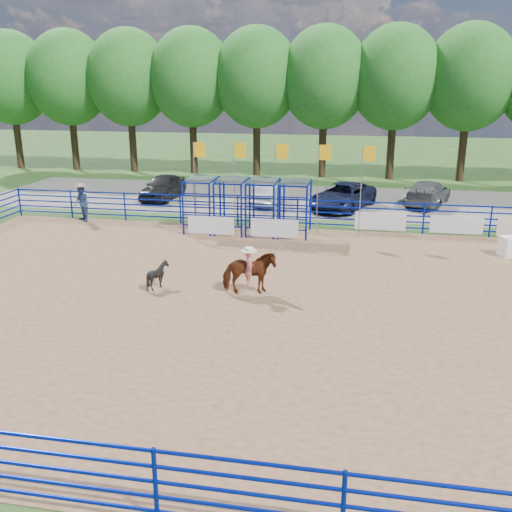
{
  "coord_description": "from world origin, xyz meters",
  "views": [
    {
      "loc": [
        3.0,
        -17.25,
        7.06
      ],
      "look_at": [
        -0.4,
        1.0,
        1.3
      ],
      "focal_mm": 40.0,
      "sensor_mm": 36.0,
      "label": 1
    }
  ],
  "objects_px": {
    "horse_and_rider": "(249,271)",
    "car_d": "(428,193)",
    "car_a": "(163,187)",
    "calf": "(158,275)",
    "car_c": "(343,196)",
    "spectator_cowboy": "(81,203)",
    "car_b": "(269,195)"
  },
  "relations": [
    {
      "from": "spectator_cowboy",
      "to": "car_a",
      "type": "distance_m",
      "value": 6.73
    },
    {
      "from": "spectator_cowboy",
      "to": "car_d",
      "type": "relative_size",
      "value": 0.4
    },
    {
      "from": "car_a",
      "to": "car_c",
      "type": "bearing_deg",
      "value": -0.94
    },
    {
      "from": "car_d",
      "to": "car_b",
      "type": "bearing_deg",
      "value": 28.0
    },
    {
      "from": "calf",
      "to": "car_a",
      "type": "xyz_separation_m",
      "value": [
        -5.11,
        15.1,
        0.26
      ]
    },
    {
      "from": "car_d",
      "to": "spectator_cowboy",
      "type": "bearing_deg",
      "value": 39.75
    },
    {
      "from": "car_b",
      "to": "horse_and_rider",
      "type": "bearing_deg",
      "value": 103.26
    },
    {
      "from": "calf",
      "to": "horse_and_rider",
      "type": "bearing_deg",
      "value": -112.66
    },
    {
      "from": "car_c",
      "to": "car_d",
      "type": "relative_size",
      "value": 1.07
    },
    {
      "from": "horse_and_rider",
      "to": "car_a",
      "type": "xyz_separation_m",
      "value": [
        -8.38,
        15.08,
        -0.1
      ]
    },
    {
      "from": "car_b",
      "to": "car_d",
      "type": "xyz_separation_m",
      "value": [
        9.11,
        1.77,
        0.09
      ]
    },
    {
      "from": "horse_and_rider",
      "to": "car_d",
      "type": "bearing_deg",
      "value": 65.37
    },
    {
      "from": "car_c",
      "to": "spectator_cowboy",
      "type": "bearing_deg",
      "value": -136.55
    },
    {
      "from": "horse_and_rider",
      "to": "car_a",
      "type": "distance_m",
      "value": 17.25
    },
    {
      "from": "calf",
      "to": "car_d",
      "type": "height_order",
      "value": "car_d"
    },
    {
      "from": "car_b",
      "to": "spectator_cowboy",
      "type": "bearing_deg",
      "value": 39.74
    },
    {
      "from": "horse_and_rider",
      "to": "car_a",
      "type": "height_order",
      "value": "horse_and_rider"
    },
    {
      "from": "car_a",
      "to": "spectator_cowboy",
      "type": "bearing_deg",
      "value": -105.48
    },
    {
      "from": "calf",
      "to": "car_c",
      "type": "xyz_separation_m",
      "value": [
        5.88,
        14.3,
        0.24
      ]
    },
    {
      "from": "car_a",
      "to": "car_b",
      "type": "bearing_deg",
      "value": -1.96
    },
    {
      "from": "horse_and_rider",
      "to": "spectator_cowboy",
      "type": "distance_m",
      "value": 13.67
    },
    {
      "from": "spectator_cowboy",
      "to": "horse_and_rider",
      "type": "bearing_deg",
      "value": -39.59
    },
    {
      "from": "spectator_cowboy",
      "to": "car_b",
      "type": "distance_m",
      "value": 10.59
    },
    {
      "from": "calf",
      "to": "spectator_cowboy",
      "type": "relative_size",
      "value": 0.49
    },
    {
      "from": "car_b",
      "to": "car_d",
      "type": "relative_size",
      "value": 0.77
    },
    {
      "from": "calf",
      "to": "spectator_cowboy",
      "type": "height_order",
      "value": "spectator_cowboy"
    },
    {
      "from": "car_a",
      "to": "horse_and_rider",
      "type": "bearing_deg",
      "value": -57.75
    },
    {
      "from": "car_a",
      "to": "car_c",
      "type": "relative_size",
      "value": 0.83
    },
    {
      "from": "horse_and_rider",
      "to": "car_d",
      "type": "distance_m",
      "value": 17.87
    },
    {
      "from": "horse_and_rider",
      "to": "car_d",
      "type": "height_order",
      "value": "horse_and_rider"
    },
    {
      "from": "spectator_cowboy",
      "to": "car_c",
      "type": "height_order",
      "value": "spectator_cowboy"
    },
    {
      "from": "calf",
      "to": "car_c",
      "type": "height_order",
      "value": "car_c"
    }
  ]
}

